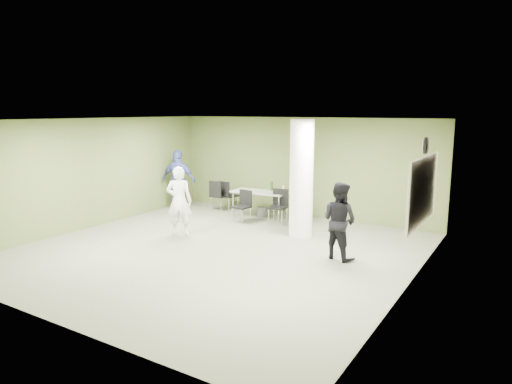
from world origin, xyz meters
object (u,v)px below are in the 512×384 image
Objects in this scene: chair_back_left at (218,193)px; woman_white at (179,201)px; man_black at (339,221)px; folding_table at (261,193)px; man_blue at (179,180)px.

chair_back_left is 0.55× the size of woman_white.
man_black reaches higher than chair_back_left.
folding_table reaches higher than chair_back_left.
man_blue reaches higher than man_black.
woman_white is at bearing -109.42° from folding_table.
chair_back_left is (-1.53, 0.06, -0.17)m from folding_table.
man_blue is (-1.08, -0.52, 0.37)m from chair_back_left.
man_blue is (-5.81, 1.79, 0.12)m from man_black.
man_black is 6.08m from man_blue.
woman_white is 2.81m from man_blue.
folding_table is 2.65m from man_blue.
folding_table is 1.54m from chair_back_left.
chair_back_left is at bearing -103.12° from woman_white.
man_black is at bearing -38.29° from folding_table.
man_blue is at bearing -173.06° from folding_table.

